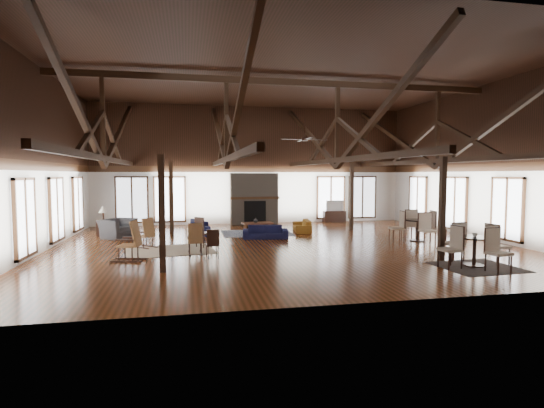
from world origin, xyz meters
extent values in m
plane|color=#672F15|center=(0.00, 0.00, 0.00)|extent=(16.00, 16.00, 0.00)
cube|color=black|center=(0.00, 0.00, 6.00)|extent=(16.00, 14.00, 0.02)
cube|color=silver|center=(0.00, 7.00, 3.00)|extent=(16.00, 0.02, 6.00)
cube|color=silver|center=(0.00, -7.00, 3.00)|extent=(16.00, 0.02, 6.00)
cube|color=silver|center=(-8.00, 0.00, 3.00)|extent=(0.02, 14.00, 6.00)
cube|color=silver|center=(8.00, 0.00, 3.00)|extent=(0.02, 14.00, 6.00)
cube|color=black|center=(0.00, 0.00, 5.75)|extent=(15.60, 0.18, 0.22)
cube|color=black|center=(-6.00, 0.00, 3.05)|extent=(0.16, 13.70, 0.18)
cube|color=black|center=(-6.00, 0.00, 4.40)|extent=(0.14, 0.14, 2.70)
cube|color=black|center=(-6.00, 3.50, 4.28)|extent=(0.15, 7.07, 3.12)
cube|color=black|center=(-6.00, -3.50, 4.28)|extent=(0.15, 7.07, 3.12)
cube|color=black|center=(-2.00, 0.00, 3.05)|extent=(0.16, 13.70, 0.18)
cube|color=black|center=(-2.00, 0.00, 4.40)|extent=(0.14, 0.14, 2.70)
cube|color=black|center=(-2.00, 3.50, 4.28)|extent=(0.15, 7.07, 3.12)
cube|color=black|center=(-2.00, -3.50, 4.28)|extent=(0.15, 7.07, 3.12)
cube|color=black|center=(2.00, 0.00, 3.05)|extent=(0.16, 13.70, 0.18)
cube|color=black|center=(2.00, 0.00, 4.40)|extent=(0.14, 0.14, 2.70)
cube|color=black|center=(2.00, 3.50, 4.28)|extent=(0.15, 7.07, 3.12)
cube|color=black|center=(2.00, -3.50, 4.28)|extent=(0.15, 7.07, 3.12)
cube|color=black|center=(6.00, 0.00, 3.05)|extent=(0.16, 13.70, 0.18)
cube|color=black|center=(6.00, 0.00, 4.40)|extent=(0.14, 0.14, 2.70)
cube|color=black|center=(6.00, 3.50, 4.28)|extent=(0.15, 7.07, 3.12)
cube|color=black|center=(6.00, -3.50, 4.28)|extent=(0.15, 7.07, 3.12)
cube|color=black|center=(-4.00, -3.50, 1.52)|extent=(0.16, 0.16, 3.05)
cube|color=black|center=(4.00, -3.50, 1.52)|extent=(0.16, 0.16, 3.05)
cube|color=black|center=(-4.00, 3.50, 1.52)|extent=(0.16, 0.16, 3.05)
cube|color=black|center=(4.00, 3.50, 1.52)|extent=(0.16, 0.16, 3.05)
cube|color=#6A5E50|center=(0.00, 6.68, 1.30)|extent=(2.40, 0.62, 2.60)
cube|color=black|center=(0.00, 6.36, 0.65)|extent=(1.10, 0.06, 1.10)
cube|color=#351E0F|center=(0.00, 6.40, 1.35)|extent=(2.50, 0.20, 0.12)
cylinder|color=black|center=(0.50, -1.00, 4.05)|extent=(0.04, 0.04, 0.70)
cylinder|color=black|center=(0.50, -1.00, 3.70)|extent=(0.20, 0.20, 0.10)
cube|color=black|center=(0.95, -1.00, 3.70)|extent=(0.70, 0.12, 0.02)
cube|color=black|center=(0.50, -0.55, 3.70)|extent=(0.12, 0.70, 0.02)
cube|color=black|center=(0.05, -1.00, 3.70)|extent=(0.70, 0.12, 0.02)
cube|color=black|center=(0.50, -1.45, 3.70)|extent=(0.12, 0.70, 0.02)
imported|color=#131435|center=(-0.34, 1.68, 0.26)|extent=(1.86, 0.95, 0.52)
imported|color=#141438|center=(-2.83, 3.54, 0.30)|extent=(2.04, 0.80, 0.59)
imported|color=#A2671F|center=(1.64, 3.42, 0.26)|extent=(1.86, 0.97, 0.52)
cube|color=brown|center=(-0.42, 3.10, 0.45)|extent=(1.34, 0.80, 0.06)
cube|color=brown|center=(-0.95, 2.89, 0.21)|extent=(0.06, 0.06, 0.42)
cube|color=brown|center=(-0.95, 3.31, 0.21)|extent=(0.06, 0.06, 0.42)
cube|color=brown|center=(0.11, 2.89, 0.21)|extent=(0.06, 0.06, 0.42)
cube|color=brown|center=(0.11, 3.31, 0.21)|extent=(0.06, 0.06, 0.42)
imported|color=#B2B2B2|center=(-0.50, 3.04, 0.59)|extent=(0.25, 0.25, 0.21)
imported|color=#302F32|center=(-6.08, 2.92, 0.38)|extent=(1.55, 1.57, 0.77)
cube|color=black|center=(-6.78, 3.80, 0.32)|extent=(0.48, 0.48, 0.64)
cylinder|color=black|center=(-6.78, 3.80, 0.84)|extent=(0.08, 0.08, 0.39)
cone|color=#F0E3CA|center=(-6.78, 3.80, 1.10)|extent=(0.34, 0.34, 0.28)
cube|color=#99613A|center=(-4.81, 0.46, 0.40)|extent=(0.63, 0.63, 0.05)
cube|color=#99613A|center=(-4.67, 0.31, 0.71)|extent=(0.45, 0.44, 0.66)
cube|color=black|center=(-4.95, 0.32, 0.02)|extent=(0.59, 0.61, 0.05)
cube|color=black|center=(-4.67, 0.59, 0.02)|extent=(0.59, 0.61, 0.05)
cube|color=#99613A|center=(-3.13, -1.09, 0.39)|extent=(0.46, 0.44, 0.05)
cube|color=#99613A|center=(-3.12, -1.29, 0.69)|extent=(0.45, 0.19, 0.64)
cube|color=black|center=(-3.31, -1.09, 0.02)|extent=(0.08, 0.78, 0.05)
cube|color=black|center=(-2.95, -1.08, 0.02)|extent=(0.08, 0.78, 0.05)
cube|color=#99613A|center=(-5.06, -1.84, 0.46)|extent=(0.62, 0.63, 0.05)
cube|color=#99613A|center=(-4.83, -1.90, 0.82)|extent=(0.33, 0.56, 0.76)
cube|color=black|center=(-5.12, -2.05, 0.03)|extent=(0.91, 0.29, 0.05)
cube|color=black|center=(-5.01, -1.63, 0.03)|extent=(0.91, 0.29, 0.05)
cube|color=black|center=(-2.80, 0.19, 0.48)|extent=(0.63, 0.63, 0.05)
cube|color=black|center=(-2.96, 0.06, 0.77)|extent=(0.33, 0.37, 0.59)
cylinder|color=black|center=(-2.80, 0.19, 0.24)|extent=(0.04, 0.04, 0.48)
cube|color=black|center=(-2.63, -1.84, 0.40)|extent=(0.41, 0.41, 0.04)
cube|color=black|center=(-2.61, -2.01, 0.64)|extent=(0.38, 0.08, 0.49)
cylinder|color=black|center=(-2.63, -1.84, 0.20)|extent=(0.03, 0.03, 0.40)
cylinder|color=black|center=(4.41, -4.43, 0.80)|extent=(0.94, 0.94, 0.04)
cylinder|color=black|center=(4.41, -4.43, 0.41)|extent=(0.10, 0.10, 0.78)
cylinder|color=black|center=(4.41, -4.43, 0.02)|extent=(0.56, 0.56, 0.04)
cylinder|color=black|center=(5.23, -0.09, 0.80)|extent=(0.94, 0.94, 0.04)
cylinder|color=black|center=(5.23, -0.09, 0.41)|extent=(0.10, 0.10, 0.78)
cylinder|color=black|center=(5.23, -0.09, 0.02)|extent=(0.56, 0.56, 0.04)
imported|color=#B2B2B2|center=(4.42, -4.42, 0.87)|extent=(0.17, 0.17, 0.10)
imported|color=#B2B2B2|center=(5.28, -0.14, 0.87)|extent=(0.15, 0.15, 0.10)
cube|color=black|center=(4.34, 6.75, 0.30)|extent=(1.19, 0.44, 0.59)
imported|color=#B2B2B2|center=(4.34, 6.75, 0.87)|extent=(0.98, 0.16, 0.56)
cube|color=tan|center=(-3.95, -0.29, 0.01)|extent=(3.12, 2.62, 0.01)
cube|color=#1B284E|center=(-0.42, 3.25, 0.01)|extent=(2.99, 2.27, 0.01)
cube|color=black|center=(4.42, -4.57, 0.01)|extent=(2.13, 1.95, 0.01)
camera|label=1|loc=(-3.36, -14.68, 2.53)|focal=28.00mm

